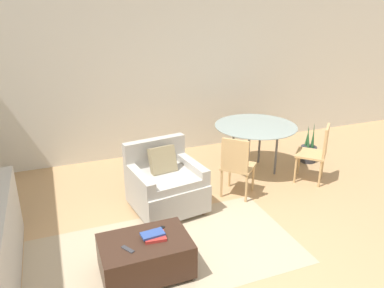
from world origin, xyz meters
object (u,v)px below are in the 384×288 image
Objects in this scene: armchair at (165,184)px; tv_remote_secondary at (128,249)px; dining_table at (255,130)px; dining_chair_near_left at (237,163)px; potted_plant_small at (308,151)px; book_stack at (154,236)px; tv_remote_primary at (160,230)px; dining_chair_near_right at (318,150)px; ottoman at (146,256)px.

armchair is 6.53× the size of tv_remote_secondary.
dining_table is 1.43× the size of dining_chair_near_left.
dining_table reaches higher than potted_plant_small.
book_stack is 0.20× the size of dining_table.
book_stack reaches higher than tv_remote_secondary.
book_stack is 0.35× the size of potted_plant_small.
tv_remote_primary and tv_remote_secondary have the same top height.
armchair is 2.38m from dining_chair_near_right.
dining_table is 1.79× the size of potted_plant_small.
dining_chair_near_right is at bearing -120.44° from potted_plant_small.
armchair is 1.13m from tv_remote_primary.
ottoman is 0.23m from book_stack.
dining_table is at bearing 178.93° from potted_plant_small.
armchair is 6.67× the size of tv_remote_primary.
dining_table is 0.98m from dining_chair_near_right.
ottoman is 3.53× the size of book_stack.
book_stack is at bearing -140.72° from dining_table.
tv_remote_primary is 1.73m from dining_chair_near_left.
dining_chair_near_left is (-0.68, -0.68, -0.19)m from dining_table.
dining_chair_near_left and dining_chair_near_right have the same top height.
dining_chair_near_left is 1.25× the size of potted_plant_small.
armchair is at bearing 67.43° from book_stack.
book_stack is at bearing -158.97° from dining_chair_near_right.
dining_chair_near_left is at bearing 36.31° from book_stack.
dining_chair_near_right is (2.77, 1.00, 0.11)m from tv_remote_primary.
armchair is at bearing 176.72° from dining_chair_near_left.
tv_remote_primary is 2.95m from dining_chair_near_right.
potted_plant_small is at bearing 12.31° from armchair.
armchair is 1.26m from book_stack.
dining_table is (2.18, 1.78, 0.28)m from book_stack.
potted_plant_small is (3.25, 1.76, -0.24)m from book_stack.
potted_plant_small is (3.53, 1.85, -0.22)m from tv_remote_secondary.
tv_remote_primary is 0.16× the size of dining_chair_near_right.
tv_remote_primary is 0.42m from tv_remote_secondary.
potted_plant_small reaches higher than book_stack.
dining_table is 1.19m from potted_plant_small.
tv_remote_primary is at bearing -144.58° from dining_chair_near_left.
dining_chair_near_right reaches higher than ottoman.
armchair is 1.08× the size of dining_chair_near_left.
dining_chair_near_left reaches higher than armchair.
armchair reaches higher than tv_remote_secondary.
dining_chair_near_right reaches higher than tv_remote_secondary.
tv_remote_primary is 3.58m from potted_plant_small.
dining_chair_near_right is (2.38, -0.06, 0.16)m from armchair.
dining_table is (1.70, 0.62, 0.35)m from armchair.
ottoman is 0.27m from tv_remote_secondary.
book_stack is 1.69× the size of tv_remote_secondary.
book_stack is 0.28× the size of dining_chair_near_right.
tv_remote_secondary is at bearing -153.02° from tv_remote_primary.
dining_chair_near_left reaches higher than potted_plant_small.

